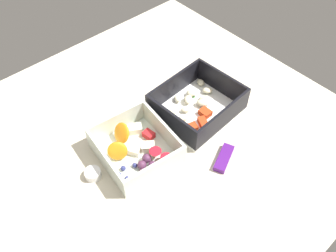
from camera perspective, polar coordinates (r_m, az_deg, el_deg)
The scene contains 5 objects.
table_surface at distance 79.27cm, azimuth -1.14°, elevation -1.17°, with size 80.00×80.00×2.00cm, color beige.
pasta_container at distance 80.95cm, azimuth 4.72°, elevation 3.32°, with size 19.14×16.69×6.54cm.
fruit_bowl at distance 73.25cm, azimuth -5.26°, elevation -3.71°, with size 16.37×17.50×5.61cm.
candy_bar at distance 74.07cm, azimuth 9.19°, elevation -5.23°, with size 7.00×2.40×1.20cm, color #51197A.
paper_cup_liner at distance 72.13cm, azimuth -12.10°, elevation -7.84°, with size 3.31×3.31×1.70cm, color white.
Camera 1 is at (32.05, 38.24, 62.60)cm, focal length 37.06 mm.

